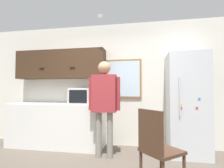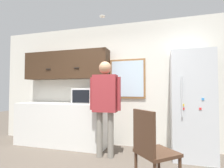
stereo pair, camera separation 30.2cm
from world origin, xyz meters
name	(u,v)px [view 2 (the right image)]	position (x,y,z in m)	size (l,w,h in m)	color
back_wall	(117,84)	(0.00, 1.95, 1.35)	(6.00, 0.06, 2.70)	silver
counter	(62,124)	(-1.18, 1.61, 0.46)	(2.05, 0.63, 0.92)	silver
upper_cabinets	(66,65)	(-1.18, 1.75, 1.79)	(2.05, 0.35, 0.64)	#3D2819
microwave	(87,96)	(-0.55, 1.55, 1.08)	(0.53, 0.43, 0.33)	white
person	(105,98)	(-0.02, 1.17, 1.06)	(0.58, 0.23, 1.73)	gray
refrigerator	(191,104)	(1.48, 1.57, 0.95)	(0.70, 0.70, 1.89)	silver
chair	(151,146)	(0.84, 0.38, 0.51)	(0.62, 0.62, 0.96)	#472D1E
window	(127,79)	(0.25, 1.91, 1.46)	(0.78, 0.05, 0.86)	olive
ceiling_light	(102,16)	(-0.16, 1.39, 2.68)	(0.11, 0.11, 0.01)	white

